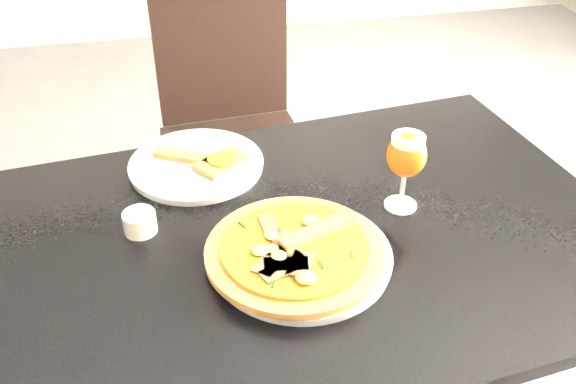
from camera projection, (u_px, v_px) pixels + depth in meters
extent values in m
cube|color=black|center=(303.00, 239.00, 1.19)|extent=(1.28, 0.92, 0.03)
cylinder|color=black|center=(39.00, 321.00, 1.53)|extent=(0.05, 0.05, 0.72)
cylinder|color=black|center=(441.00, 231.00, 1.81)|extent=(0.05, 0.05, 0.72)
cube|color=black|center=(239.00, 157.00, 1.95)|extent=(0.45, 0.45, 0.04)
cylinder|color=black|center=(199.00, 263.00, 1.91)|extent=(0.04, 0.04, 0.44)
cylinder|color=black|center=(309.00, 242.00, 1.99)|extent=(0.04, 0.04, 0.44)
cylinder|color=black|center=(182.00, 198.00, 2.18)|extent=(0.04, 0.04, 0.44)
cylinder|color=black|center=(279.00, 182.00, 2.26)|extent=(0.04, 0.04, 0.44)
cube|color=black|center=(222.00, 54.00, 1.96)|extent=(0.41, 0.06, 0.43)
cylinder|color=silver|center=(301.00, 257.00, 1.11)|extent=(0.34, 0.34, 0.02)
cylinder|color=olive|center=(295.00, 252.00, 1.10)|extent=(0.31, 0.31, 0.01)
cylinder|color=#A84D0E|center=(295.00, 247.00, 1.09)|extent=(0.25, 0.25, 0.01)
cube|color=#553024|center=(314.00, 242.00, 1.10)|extent=(0.06, 0.03, 0.00)
cube|color=#553024|center=(308.00, 227.00, 1.13)|extent=(0.06, 0.07, 0.00)
cube|color=#553024|center=(276.00, 220.00, 1.15)|extent=(0.04, 0.07, 0.00)
cube|color=#553024|center=(276.00, 242.00, 1.10)|extent=(0.07, 0.05, 0.00)
cube|color=#553024|center=(269.00, 258.00, 1.06)|extent=(0.07, 0.05, 0.00)
cube|color=#553024|center=(295.00, 276.00, 1.03)|extent=(0.04, 0.07, 0.00)
cube|color=#553024|center=(310.00, 253.00, 1.07)|extent=(0.06, 0.07, 0.00)
ellipsoid|color=gold|center=(304.00, 238.00, 1.10)|extent=(0.03, 0.03, 0.01)
ellipsoid|color=gold|center=(293.00, 216.00, 1.15)|extent=(0.03, 0.03, 0.01)
ellipsoid|color=gold|center=(284.00, 239.00, 1.10)|extent=(0.03, 0.03, 0.01)
ellipsoid|color=gold|center=(250.00, 251.00, 1.07)|extent=(0.03, 0.03, 0.01)
ellipsoid|color=gold|center=(290.00, 251.00, 1.07)|extent=(0.03, 0.03, 0.01)
ellipsoid|color=gold|center=(318.00, 271.00, 1.03)|extent=(0.03, 0.03, 0.01)
ellipsoid|color=gold|center=(308.00, 245.00, 1.09)|extent=(0.03, 0.03, 0.01)
cube|color=#12420B|center=(296.00, 239.00, 1.10)|extent=(0.01, 0.02, 0.00)
cube|color=#12420B|center=(280.00, 230.00, 1.13)|extent=(0.01, 0.02, 0.00)
cube|color=#12420B|center=(250.00, 235.00, 1.11)|extent=(0.02, 0.01, 0.00)
cube|color=#12420B|center=(277.00, 250.00, 1.08)|extent=(0.02, 0.01, 0.00)
cube|color=#12420B|center=(276.00, 268.00, 1.04)|extent=(0.02, 0.02, 0.00)
cube|color=#12420B|center=(297.00, 252.00, 1.08)|extent=(0.00, 0.02, 0.00)
cube|color=#12420B|center=(318.00, 257.00, 1.07)|extent=(0.02, 0.02, 0.00)
cube|color=#12420B|center=(343.00, 245.00, 1.09)|extent=(0.02, 0.01, 0.00)
cube|color=#12420B|center=(309.00, 237.00, 1.11)|extent=(0.02, 0.01, 0.00)
cube|color=olive|center=(315.00, 230.00, 1.12)|extent=(0.14, 0.08, 0.01)
cylinder|color=silver|center=(196.00, 165.00, 1.36)|extent=(0.33, 0.33, 0.01)
cube|color=olive|center=(184.00, 156.00, 1.36)|extent=(0.13, 0.09, 0.01)
cube|color=olive|center=(222.00, 162.00, 1.34)|extent=(0.13, 0.12, 0.01)
cylinder|color=#A84D0E|center=(222.00, 159.00, 1.34)|extent=(0.06, 0.06, 0.00)
cube|color=olive|center=(246.00, 225.00, 1.19)|extent=(0.11, 0.10, 0.01)
cylinder|color=silver|center=(140.00, 222.00, 1.17)|extent=(0.06, 0.06, 0.04)
cylinder|color=yellow|center=(139.00, 216.00, 1.16)|extent=(0.05, 0.05, 0.01)
cylinder|color=silver|center=(400.00, 205.00, 1.25)|extent=(0.06, 0.06, 0.00)
cylinder|color=silver|center=(402.00, 190.00, 1.23)|extent=(0.01, 0.01, 0.07)
ellipsoid|color=#9D470F|center=(407.00, 155.00, 1.18)|extent=(0.08, 0.08, 0.09)
cylinder|color=silver|center=(409.00, 140.00, 1.16)|extent=(0.06, 0.06, 0.01)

